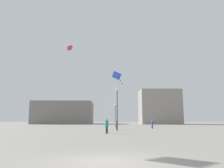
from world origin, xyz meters
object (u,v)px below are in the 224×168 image
object	(u,v)px
person_in_blue	(152,124)
person_in_green	(117,124)
kite_magenta_diamond	(70,48)
lamppost_east	(116,111)
kite_cobalt_delta	(117,78)
lamppost_west	(117,103)
building_centre_hall	(159,107)
person_in_teal	(107,125)
building_left_hall	(65,113)

from	to	relation	value
person_in_blue	person_in_green	bearing A→B (deg)	125.07
person_in_green	person_in_blue	bearing A→B (deg)	48.98
kite_magenta_diamond	lamppost_east	bearing A→B (deg)	34.33
kite_cobalt_delta	lamppost_west	world-z (taller)	lamppost_west
kite_cobalt_delta	building_centre_hall	size ratio (longest dim) A/B	0.68
person_in_blue	lamppost_west	world-z (taller)	lamppost_west
lamppost_west	kite_cobalt_delta	bearing A→B (deg)	-91.04
person_in_teal	person_in_blue	world-z (taller)	person_in_teal
person_in_green	kite_cobalt_delta	size ratio (longest dim) A/B	0.17
person_in_green	lamppost_east	xyz separation A→B (m)	(-0.07, 11.66, 2.47)
person_in_blue	building_left_hall	size ratio (longest dim) A/B	0.07
person_in_teal	lamppost_west	xyz separation A→B (m)	(1.33, 5.85, 3.04)
building_left_hall	building_centre_hall	world-z (taller)	building_centre_hall
person_in_teal	person_in_green	bearing A→B (deg)	104.70
person_in_green	kite_cobalt_delta	distance (m)	19.28
building_left_hall	lamppost_east	distance (m)	42.41
kite_cobalt_delta	building_left_hall	xyz separation A→B (m)	(-19.49, 68.09, -0.73)
person_in_blue	kite_cobalt_delta	size ratio (longest dim) A/B	0.16
lamppost_west	building_centre_hall	bearing A→B (deg)	71.31
building_left_hall	person_in_green	bearing A→B (deg)	-68.14
kite_cobalt_delta	kite_magenta_diamond	bearing A→B (deg)	110.17
person_in_teal	kite_magenta_diamond	xyz separation A→B (m)	(-7.86, 15.36, 14.65)
building_centre_hall	lamppost_west	size ratio (longest dim) A/B	2.31
building_left_hall	lamppost_west	distance (m)	56.83
kite_cobalt_delta	person_in_blue	bearing A→B (deg)	73.77
building_centre_hall	lamppost_west	distance (m)	50.74
kite_cobalt_delta	person_in_teal	bearing A→B (deg)	96.79
person_in_blue	building_left_hall	bearing A→B (deg)	30.63
kite_cobalt_delta	lamppost_west	size ratio (longest dim) A/B	1.57
person_in_green	building_left_hall	xyz separation A→B (m)	(-19.75, 49.22, 3.25)
building_centre_hall	lamppost_east	world-z (taller)	building_centre_hall
person_in_teal	kite_cobalt_delta	bearing A→B (deg)	-60.88
person_in_blue	kite_magenta_diamond	bearing A→B (deg)	87.02
lamppost_east	kite_magenta_diamond	bearing A→B (deg)	-145.67
person_in_teal	kite_cobalt_delta	world-z (taller)	kite_cobalt_delta
kite_magenta_diamond	person_in_teal	bearing A→B (deg)	-62.89
kite_cobalt_delta	lamppost_east	bearing A→B (deg)	89.64
person_in_teal	person_in_blue	size ratio (longest dim) A/B	1.13
person_in_blue	kite_cobalt_delta	world-z (taller)	kite_cobalt_delta
building_left_hall	person_in_teal	bearing A→B (deg)	-72.70
kite_cobalt_delta	building_left_hall	distance (m)	70.83
kite_cobalt_delta	lamppost_east	xyz separation A→B (m)	(0.19, 30.53, -1.51)
person_in_blue	building_left_hall	world-z (taller)	building_left_hall
kite_magenta_diamond	lamppost_east	distance (m)	16.50
person_in_green	kite_magenta_diamond	distance (m)	18.19
kite_cobalt_delta	lamppost_east	size ratio (longest dim) A/B	1.93
person_in_teal	lamppost_east	distance (m)	21.75
person_in_teal	building_left_hall	xyz separation A→B (m)	(-18.42, 59.14, 3.17)
kite_cobalt_delta	building_centre_hall	bearing A→B (deg)	75.27
person_in_green	kite_magenta_diamond	world-z (taller)	kite_magenta_diamond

